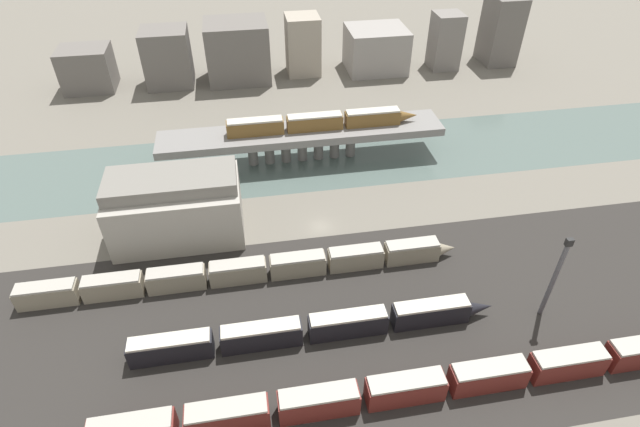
{
  "coord_description": "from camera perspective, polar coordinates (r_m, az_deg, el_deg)",
  "views": [
    {
      "loc": [
        -12.25,
        -72.25,
        61.76
      ],
      "look_at": [
        0.0,
        0.24,
        3.02
      ],
      "focal_mm": 28.0,
      "sensor_mm": 36.0,
      "label": 1
    }
  ],
  "objects": [
    {
      "name": "city_block_low",
      "position": [
        173.32,
        19.96,
        19.13
      ],
      "size": [
        9.41,
        11.51,
        20.13
      ],
      "primitive_type": "cube",
      "color": "#605B56",
      "rests_on": "ground"
    },
    {
      "name": "river_water",
      "position": [
        115.42,
        -2.02,
        6.25
      ],
      "size": [
        320.0,
        26.1,
        0.01
      ],
      "primitive_type": "cube",
      "color": "#4C5B56",
      "rests_on": "ground"
    },
    {
      "name": "train_yard_near",
      "position": [
        73.38,
        15.27,
        -17.96
      ],
      "size": [
        96.44,
        3.03,
        4.15
      ],
      "color": "#5B1E19",
      "rests_on": "ground"
    },
    {
      "name": "bridge",
      "position": [
        112.27,
        -2.09,
        8.88
      ],
      "size": [
        63.08,
        9.68,
        7.55
      ],
      "color": "slate",
      "rests_on": "ground"
    },
    {
      "name": "railbed_yard",
      "position": [
        79.32,
        2.99,
        -12.58
      ],
      "size": [
        280.0,
        42.0,
        0.01
      ],
      "primitive_type": "cube",
      "color": "#282623",
      "rests_on": "ground"
    },
    {
      "name": "train_yard_mid",
      "position": [
        76.21,
        -0.75,
        -13.02
      ],
      "size": [
        55.08,
        2.7,
        4.08
      ],
      "color": "black",
      "rests_on": "ground"
    },
    {
      "name": "train_on_bridge",
      "position": [
        111.35,
        0.22,
        10.47
      ],
      "size": [
        42.64,
        2.91,
        3.44
      ],
      "color": "brown",
      "rests_on": "bridge"
    },
    {
      "name": "ground_plane",
      "position": [
        95.83,
        0.02,
        -1.5
      ],
      "size": [
        400.0,
        400.0,
        0.0
      ],
      "primitive_type": "plane",
      "color": "#666056"
    },
    {
      "name": "city_block_far_left",
      "position": [
        160.75,
        -25.04,
        14.77
      ],
      "size": [
        13.73,
        11.3,
        11.73
      ],
      "primitive_type": "cube",
      "color": "#605B56",
      "rests_on": "ground"
    },
    {
      "name": "city_block_far_right",
      "position": [
        160.39,
        6.41,
        18.17
      ],
      "size": [
        17.54,
        15.32,
        12.59
      ],
      "primitive_type": "cube",
      "color": "gray",
      "rests_on": "ground"
    },
    {
      "name": "warehouse_building",
      "position": [
        94.36,
        -16.09,
        0.78
      ],
      "size": [
        23.25,
        13.9,
        12.98
      ],
      "color": "#9E998E",
      "rests_on": "ground"
    },
    {
      "name": "city_block_left",
      "position": [
        154.99,
        -17.03,
        16.69
      ],
      "size": [
        12.88,
        11.76,
        15.85
      ],
      "primitive_type": "cube",
      "color": "#605B56",
      "rests_on": "ground"
    },
    {
      "name": "signal_tower",
      "position": [
        82.6,
        25.24,
        -6.6
      ],
      "size": [
        1.0,
        0.71,
        15.6
      ],
      "color": "#4C4C51",
      "rests_on": "ground"
    },
    {
      "name": "city_block_right",
      "position": [
        156.44,
        -1.98,
        18.69
      ],
      "size": [
        9.65,
        9.84,
        16.98
      ],
      "primitive_type": "cube",
      "color": "gray",
      "rests_on": "ground"
    },
    {
      "name": "city_block_tall",
      "position": [
        164.96,
        14.13,
        18.58
      ],
      "size": [
        8.27,
        8.37,
        16.36
      ],
      "primitive_type": "cube",
      "color": "slate",
      "rests_on": "ground"
    },
    {
      "name": "city_block_center",
      "position": [
        154.01,
        -9.38,
        17.85
      ],
      "size": [
        17.77,
        14.93,
        16.71
      ],
      "primitive_type": "cube",
      "color": "#605B56",
      "rests_on": "ground"
    },
    {
      "name": "train_yard_far",
      "position": [
        85.29,
        -8.6,
        -6.51
      ],
      "size": [
        73.39,
        2.91,
        3.87
      ],
      "color": "gray",
      "rests_on": "ground"
    }
  ]
}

